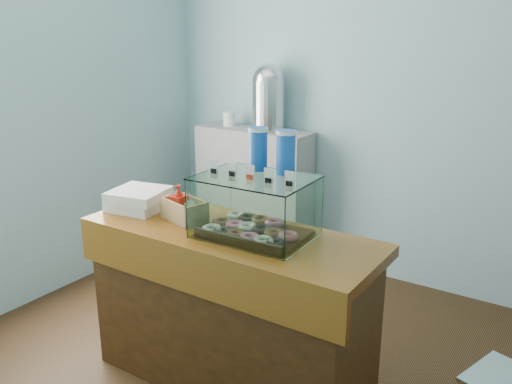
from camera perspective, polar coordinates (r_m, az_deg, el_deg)
The scene contains 8 objects.
ground at distance 3.41m, azimuth 0.01°, elevation -17.04°, with size 3.50×3.50×0.00m, color black.
room_shell at distance 2.83m, azimuth 0.55°, elevation 12.84°, with size 3.54×3.04×2.82m.
counter at distance 3.00m, azimuth -2.73°, elevation -12.03°, with size 1.60×0.60×0.90m.
back_shelf at distance 4.63m, azimuth -0.25°, elevation -0.07°, with size 1.00×0.32×1.10m, color gray.
display_case at distance 2.71m, azimuth 0.14°, elevation -1.19°, with size 0.58×0.44×0.53m.
condiment_crate at distance 2.96m, azimuth -7.68°, elevation -1.70°, with size 0.28×0.21×0.19m.
pastry_boxes at distance 3.19m, azimuth -12.23°, elevation -0.73°, with size 0.35×0.35×0.12m.
coffee_urn at distance 4.39m, azimuth 1.34°, elevation 10.08°, with size 0.29×0.29×0.53m.
Camera 1 is at (1.56, -2.36, 1.91)m, focal length 38.00 mm.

